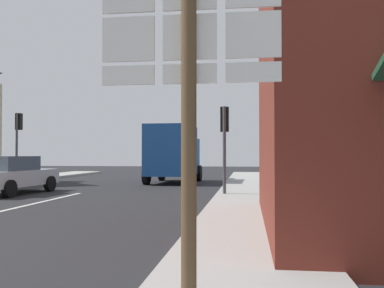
{
  "coord_description": "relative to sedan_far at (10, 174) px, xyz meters",
  "views": [
    {
      "loc": [
        6.6,
        -4.2,
        1.54
      ],
      "look_at": [
        4.3,
        13.34,
        1.97
      ],
      "focal_mm": 40.07,
      "sensor_mm": 36.0,
      "label": 1
    }
  ],
  "objects": [
    {
      "name": "route_sign_post",
      "position": [
        8.62,
        -11.69,
        1.24
      ],
      "size": [
        1.66,
        0.14,
        3.2
      ],
      "color": "brown",
      "rests_on": "ground"
    },
    {
      "name": "sedan_far",
      "position": [
        0.0,
        0.0,
        0.0
      ],
      "size": [
        2.22,
        4.32,
        1.47
      ],
      "color": "#B7BABF",
      "rests_on": "ground"
    },
    {
      "name": "traffic_light_far_left",
      "position": [
        -3.21,
        6.19,
        2.03
      ],
      "size": [
        0.3,
        0.49,
        3.77
      ],
      "color": "#47474C",
      "rests_on": "ground"
    },
    {
      "name": "delivery_truck",
      "position": [
        5.16,
        7.22,
        0.89
      ],
      "size": [
        2.61,
        5.06,
        3.05
      ],
      "color": "#19478C",
      "rests_on": "ground"
    },
    {
      "name": "sidewalk_right",
      "position": [
        9.16,
        -3.33,
        -0.69
      ],
      "size": [
        2.29,
        44.0,
        0.14
      ],
      "primitive_type": "cube",
      "color": "#9E9B96",
      "rests_on": "ground"
    },
    {
      "name": "ground_plane",
      "position": [
        2.55,
        -1.33,
        -0.76
      ],
      "size": [
        80.0,
        80.0,
        0.0
      ],
      "primitive_type": "plane",
      "color": "#232326"
    },
    {
      "name": "traffic_light_near_right",
      "position": [
        8.31,
        -0.06,
        1.65
      ],
      "size": [
        0.3,
        0.49,
        3.26
      ],
      "color": "#47474C",
      "rests_on": "ground"
    }
  ]
}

